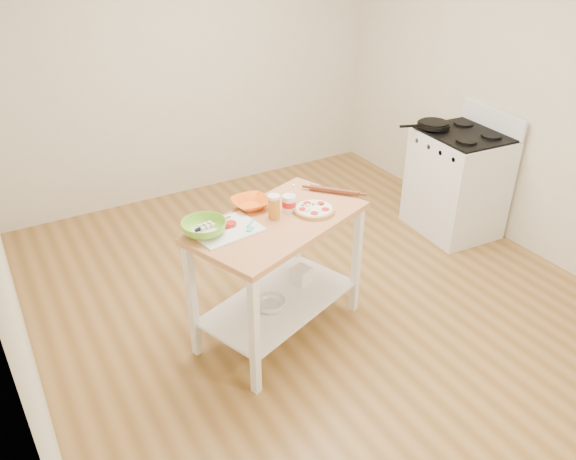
# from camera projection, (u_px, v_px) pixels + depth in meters

# --- Properties ---
(room_shell) EXTENTS (4.04, 4.54, 2.74)m
(room_shell) POSITION_uv_depth(u_px,v_px,m) (317.00, 129.00, 3.71)
(room_shell) COLOR olive
(room_shell) RESTS_ON ground
(prep_island) EXTENTS (1.31, 0.99, 0.90)m
(prep_island) POSITION_uv_depth(u_px,v_px,m) (279.00, 253.00, 3.69)
(prep_island) COLOR tan
(prep_island) RESTS_ON ground
(gas_stove) EXTENTS (0.68, 0.78, 1.11)m
(gas_stove) POSITION_uv_depth(u_px,v_px,m) (457.00, 182.00, 5.05)
(gas_stove) COLOR white
(gas_stove) RESTS_ON ground
(skillet) EXTENTS (0.44, 0.29, 0.03)m
(skillet) POSITION_uv_depth(u_px,v_px,m) (433.00, 125.00, 4.90)
(skillet) COLOR black
(skillet) RESTS_ON gas_stove
(pizza) EXTENTS (0.27, 0.27, 0.04)m
(pizza) POSITION_uv_depth(u_px,v_px,m) (314.00, 209.00, 3.65)
(pizza) COLOR tan
(pizza) RESTS_ON prep_island
(cutting_board) EXTENTS (0.44, 0.35, 0.04)m
(cutting_board) POSITION_uv_depth(u_px,v_px,m) (225.00, 229.00, 3.44)
(cutting_board) COLOR white
(cutting_board) RESTS_ON prep_island
(spatula) EXTENTS (0.11, 0.14, 0.01)m
(spatula) POSITION_uv_depth(u_px,v_px,m) (250.00, 226.00, 3.46)
(spatula) COLOR #40D0BC
(spatula) RESTS_ON cutting_board
(knife) EXTENTS (0.27, 0.08, 0.01)m
(knife) POSITION_uv_depth(u_px,v_px,m) (208.00, 226.00, 3.46)
(knife) COLOR silver
(knife) RESTS_ON cutting_board
(orange_bowl) EXTENTS (0.25, 0.25, 0.06)m
(orange_bowl) POSITION_uv_depth(u_px,v_px,m) (251.00, 203.00, 3.70)
(orange_bowl) COLOR orange
(orange_bowl) RESTS_ON prep_island
(green_bowl) EXTENTS (0.37, 0.37, 0.09)m
(green_bowl) POSITION_uv_depth(u_px,v_px,m) (204.00, 228.00, 3.38)
(green_bowl) COLOR #7DC533
(green_bowl) RESTS_ON prep_island
(beer_pint) EXTENTS (0.08, 0.08, 0.16)m
(beer_pint) POSITION_uv_depth(u_px,v_px,m) (274.00, 207.00, 3.55)
(beer_pint) COLOR #C4741E
(beer_pint) RESTS_ON prep_island
(yogurt_tub) EXTENTS (0.09, 0.09, 0.20)m
(yogurt_tub) POSITION_uv_depth(u_px,v_px,m) (289.00, 203.00, 3.64)
(yogurt_tub) COLOR white
(yogurt_tub) RESTS_ON prep_island
(rolling_pin) EXTENTS (0.26, 0.29, 0.04)m
(rolling_pin) POSITION_uv_depth(u_px,v_px,m) (334.00, 191.00, 3.88)
(rolling_pin) COLOR #612B16
(rolling_pin) RESTS_ON prep_island
(shelf_glass_bowl) EXTENTS (0.29, 0.29, 0.07)m
(shelf_glass_bowl) POSITION_uv_depth(u_px,v_px,m) (270.00, 305.00, 3.79)
(shelf_glass_bowl) COLOR silver
(shelf_glass_bowl) RESTS_ON prep_island
(shelf_bin) EXTENTS (0.15, 0.15, 0.12)m
(shelf_bin) POSITION_uv_depth(u_px,v_px,m) (301.00, 275.00, 4.04)
(shelf_bin) COLOR white
(shelf_bin) RESTS_ON prep_island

